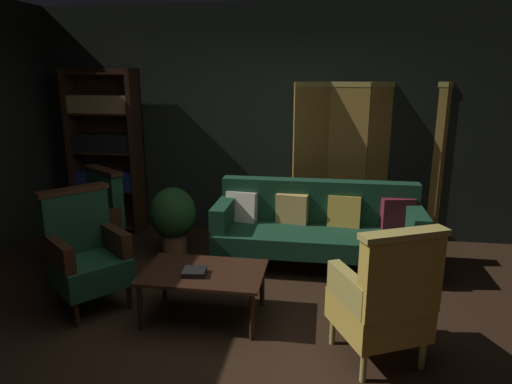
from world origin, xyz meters
TOP-DOWN VIEW (x-y plane):
  - ground_plane at (0.00, 0.00)m, footprint 10.00×10.00m
  - back_wall at (0.00, 2.45)m, footprint 7.20×0.10m
  - folding_screen at (1.29, 2.38)m, footprint 2.15×0.49m
  - bookshelf at (-2.15, 2.19)m, footprint 0.90×0.32m
  - velvet_couch at (0.55, 1.46)m, footprint 2.12×0.78m
  - coffee_table at (-0.34, 0.20)m, footprint 1.00×0.64m
  - armchair_gilt_accent at (1.06, -0.20)m, footprint 0.77×0.77m
  - armchair_wing_left at (-1.76, 1.02)m, footprint 0.81×0.81m
  - armchair_wing_right at (-1.41, 0.25)m, footprint 0.81×0.81m
  - potted_plant at (-1.02, 1.41)m, footprint 0.50×0.50m
  - book_black_cloth at (-0.40, 0.12)m, footprint 0.20×0.19m

SIDE VIEW (x-z plane):
  - ground_plane at x=0.00m, z-range 0.00..0.00m
  - coffee_table at x=-0.34m, z-range 0.16..0.58m
  - book_black_cloth at x=-0.40m, z-range 0.42..0.46m
  - velvet_couch at x=0.55m, z-range 0.02..0.90m
  - potted_plant at x=-1.02m, z-range 0.06..0.86m
  - armchair_gilt_accent at x=1.06m, z-range -0.03..1.01m
  - armchair_wing_left at x=-1.76m, z-range -0.03..1.01m
  - armchair_wing_right at x=-1.41m, z-range -0.03..1.01m
  - folding_screen at x=1.29m, z-range 0.04..1.94m
  - bookshelf at x=-2.15m, z-range 0.05..2.10m
  - back_wall at x=0.00m, z-range 0.00..2.80m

